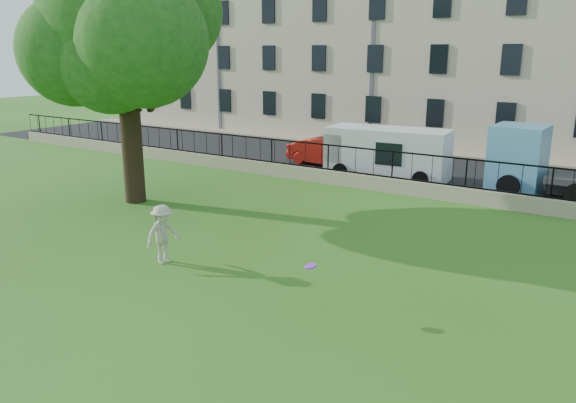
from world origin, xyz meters
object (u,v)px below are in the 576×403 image
Objects in this scene: frisbee at (311,266)px; white_van at (387,153)px; red_sedan at (326,152)px; tree at (122,25)px; man at (163,234)px.

white_van reaches higher than frisbee.
frisbee is 0.07× the size of red_sedan.
frisbee is 16.55m from red_sedan.
tree is 2.40× the size of red_sedan.
frisbee is (10.66, -4.43, -5.49)m from tree.
tree is 36.56× the size of frisbee.
man reaches higher than red_sedan.
man is at bearing -35.51° from tree.
tree is 9.13m from man.
tree reaches higher than frisbee.
red_sedan is 3.92m from white_van.
frisbee is at bearing -22.57° from tree.
man is 6.07× the size of frisbee.
red_sedan is (2.79, 10.13, -5.86)m from tree.
tree is 1.82× the size of white_van.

